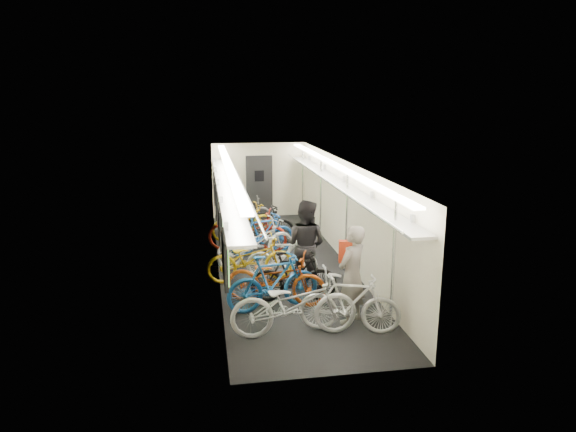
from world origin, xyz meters
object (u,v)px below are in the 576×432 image
object	(u,v)px
bicycle_0	(294,304)
bicycle_1	(273,282)
passenger_near	(352,275)
backpack	(346,251)
passenger_mid	(305,245)

from	to	relation	value
bicycle_0	bicycle_1	distance (m)	1.12
bicycle_0	passenger_near	size ratio (longest dim) A/B	1.20
bicycle_1	passenger_near	xyz separation A→B (m)	(1.27, -0.75, 0.34)
bicycle_0	bicycle_1	xyz separation A→B (m)	(-0.19, 1.10, -0.01)
bicycle_1	backpack	size ratio (longest dim) A/B	4.70
passenger_near	passenger_mid	distance (m)	1.82
passenger_mid	backpack	distance (m)	1.79
passenger_mid	backpack	xyz separation A→B (m)	(0.38, -1.71, 0.36)
bicycle_0	passenger_mid	xyz separation A→B (m)	(0.60, 2.11, 0.37)
passenger_near	passenger_mid	world-z (taller)	passenger_mid
passenger_near	passenger_mid	bearing A→B (deg)	-114.19
bicycle_0	passenger_mid	size ratio (longest dim) A/B	1.13
bicycle_1	passenger_mid	xyz separation A→B (m)	(0.79, 1.01, 0.39)
passenger_near	passenger_mid	size ratio (longest dim) A/B	0.94
passenger_near	bicycle_1	bearing A→B (deg)	-69.78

